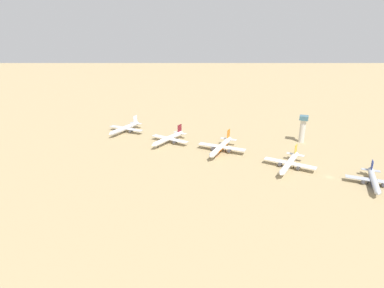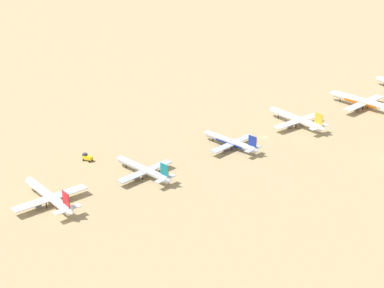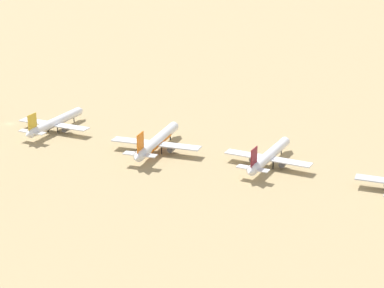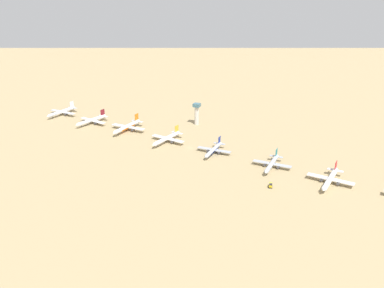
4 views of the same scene
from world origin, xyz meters
TOP-DOWN VIEW (x-y plane):
  - ground_plane at (0.00, 0.00)m, footprint 2236.08×2236.08m
  - parked_jet_0 at (-35.62, -180.88)m, footprint 45.05×36.70m
  - parked_jet_1 at (-22.88, -128.41)m, footprint 44.11×36.18m
  - parked_jet_2 at (-18.50, -80.02)m, footprint 48.36×39.31m
  - parked_jet_3 at (-4.69, -26.28)m, footprint 44.61×36.50m
  - parked_jet_4 at (3.53, 25.03)m, footprint 39.41×31.95m
  - control_tower at (-66.99, -20.82)m, footprint 7.20×7.20m

SIDE VIEW (x-z plane):
  - ground_plane at x=0.00m, z-range 0.00..0.00m
  - parked_jet_4 at x=3.53m, z-range -1.90..9.48m
  - parked_jet_1 at x=-22.88m, z-range -2.09..10.73m
  - parked_jet_0 at x=-35.62m, z-range -2.17..10.81m
  - parked_jet_3 at x=-4.69m, z-range -2.11..10.80m
  - parked_jet_2 at x=-18.50m, z-range -2.33..11.61m
  - control_tower at x=-66.99m, z-range 1.61..25.55m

